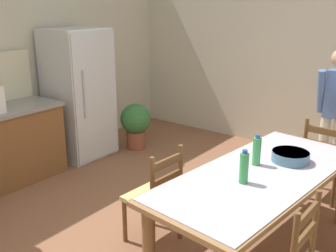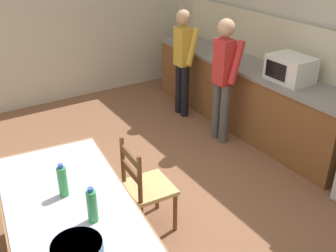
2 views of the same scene
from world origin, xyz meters
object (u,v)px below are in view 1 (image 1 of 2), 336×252
Objects in this scene: dining_table at (260,180)px; chair_head_end at (324,160)px; person_by_table at (334,109)px; potted_plant at (136,123)px; serving_bowl at (290,156)px; chair_side_far_left at (156,197)px; refrigerator at (79,94)px; bottle_off_centre at (257,151)px; bottle_near_centre at (244,168)px.

chair_head_end is (1.35, -0.14, -0.24)m from dining_table.
potted_plant is at bearing -77.59° from person_by_table.
chair_side_far_left is (-0.76, 0.89, -0.36)m from serving_bowl.
refrigerator is at bearing -111.96° from chair_side_far_left.
chair_head_end is (1.75, -0.93, 0.00)m from chair_side_far_left.
bottle_off_centre is at bearing 40.73° from dining_table.
serving_bowl is (0.36, -0.11, 0.13)m from dining_table.
bottle_off_centre reaches higher than chair_head_end.
chair_head_end is at bearing -11.10° from bottle_off_centre.
dining_table is (-0.63, -2.95, -0.19)m from refrigerator.
potted_plant is (0.65, -0.43, -0.49)m from refrigerator.
person_by_table is at bearing -66.92° from refrigerator.
bottle_near_centre is 0.89m from chair_side_far_left.
bottle_off_centre is 0.84× the size of serving_bowl.
person_by_table is (0.56, 0.10, 0.44)m from chair_head_end.
chair_side_far_left is at bearing 99.99° from bottle_near_centre.
bottle_near_centre reaches higher than serving_bowl.
dining_table is 6.89× the size of serving_bowl.
bottle_off_centre is 2.73m from potted_plant.
chair_side_far_left is at bearing -21.01° from person_by_table.
person_by_table reaches higher than serving_bowl.
bottle_near_centre is 0.84× the size of serving_bowl.
dining_table is at bearing 87.50° from chair_head_end.
bottle_off_centre is 0.30× the size of chair_side_far_left.
chair_head_end is 2.66m from potted_plant.
bottle_off_centre reaches higher than chair_side_far_left.
potted_plant is at bearing 63.00° from dining_table.
chair_head_end is at bearing -5.95° from dining_table.
bottle_off_centre reaches higher than potted_plant.
chair_head_end reaches higher than potted_plant.
bottle_off_centre is 1.79m from person_by_table.
bottle_near_centre is at bearing -169.07° from bottle_off_centre.
person_by_table is (1.79, -0.14, 0.01)m from bottle_off_centre.
chair_side_far_left is (-0.13, 0.76, -0.44)m from bottle_near_centre.
chair_head_end is at bearing -5.94° from bottle_near_centre.
person_by_table is at bearing -1.82° from bottle_near_centre.
potted_plant is (0.92, 2.62, -0.42)m from serving_bowl.
serving_bowl reaches higher than potted_plant.
dining_table is at bearing 120.33° from chair_side_far_left.
serving_bowl is at bearing 1.14° from person_by_table.
bottle_near_centre is at bearing -121.84° from potted_plant.
bottle_near_centre is at bearing 174.12° from dining_table.
refrigerator is 3.02m from dining_table.
person_by_table reaches higher than bottle_off_centre.
bottle_near_centre is (-0.89, -2.92, 0.01)m from refrigerator.
bottle_near_centre and bottle_off_centre have the same top height.
bottle_near_centre is (-0.26, 0.03, 0.20)m from dining_table.
person_by_table is 2.68m from potted_plant.
potted_plant is (-0.62, 2.56, -0.50)m from person_by_table.
refrigerator is 6.46× the size of bottle_near_centre.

